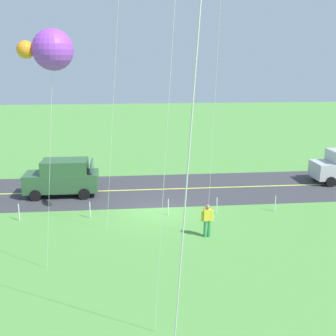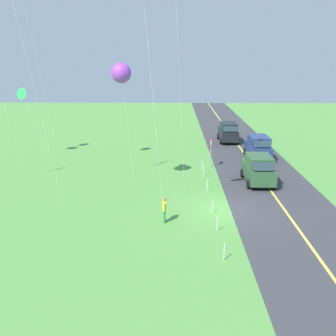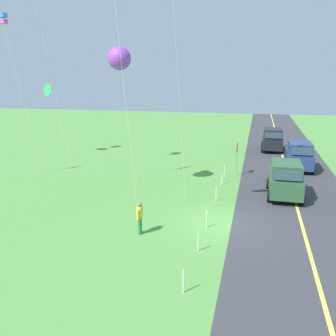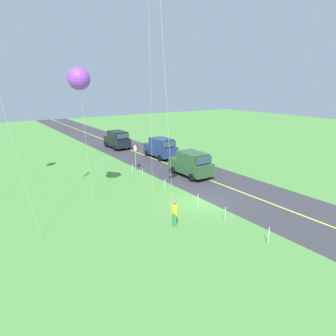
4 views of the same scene
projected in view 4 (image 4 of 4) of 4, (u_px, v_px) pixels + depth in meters
The scene contains 15 objects.
ground_plane at pixel (200, 203), 22.03m from camera, with size 120.00×120.00×0.10m, color #549342.
asphalt_road at pixel (240, 192), 24.14m from camera, with size 120.00×7.00×0.00m, color #38383D.
road_centre_stripe at pixel (240, 192), 24.14m from camera, with size 120.00×0.16×0.00m, color #E5E04C.
car_suv_foreground at pixel (191, 164), 27.95m from camera, with size 4.40×2.12×2.24m.
car_parked_east_near at pixel (161, 148), 34.92m from camera, with size 4.40×2.12×2.24m.
car_parked_east_far at pixel (117, 139), 40.07m from camera, with size 4.40×2.12×2.24m.
stop_sign at pixel (135, 152), 29.64m from camera, with size 0.76×0.08×2.56m.
person_adult_near at pixel (174, 213), 18.11m from camera, with size 0.58×0.22×1.60m.
kite_pink_drift at pixel (79, 79), 19.40m from camera, with size 1.90×1.40×9.14m.
fence_post_0 at pixel (269, 235), 16.29m from camera, with size 0.05×0.05×0.90m, color silver.
fence_post_1 at pixel (225, 214), 18.92m from camera, with size 0.05×0.05×0.90m, color silver.
fence_post_2 at pixel (198, 201), 21.06m from camera, with size 0.05×0.05×0.90m, color silver.
fence_post_3 at pixel (165, 185), 24.40m from camera, with size 0.05×0.05×0.90m, color silver.
fence_post_4 at pixel (142, 174), 27.33m from camera, with size 0.05×0.05×0.90m, color silver.
fence_post_5 at pixel (132, 169), 28.89m from camera, with size 0.05×0.05×0.90m, color silver.
Camera 4 is at (-15.91, 13.27, 8.17)m, focal length 33.11 mm.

